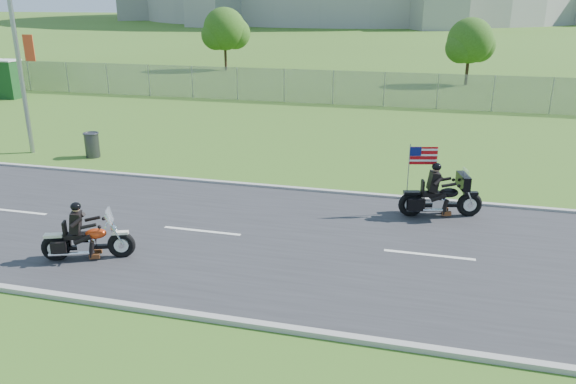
% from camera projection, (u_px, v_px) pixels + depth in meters
% --- Properties ---
extents(ground, '(420.00, 420.00, 0.00)m').
position_uv_depth(ground, '(273.00, 240.00, 14.76)').
color(ground, '#39541A').
rests_on(ground, ground).
extents(road, '(120.00, 8.00, 0.04)m').
position_uv_depth(road, '(273.00, 239.00, 14.75)').
color(road, '#28282B').
rests_on(road, ground).
extents(curb_north, '(120.00, 0.18, 0.12)m').
position_uv_depth(curb_north, '(307.00, 190.00, 18.44)').
color(curb_north, '#9E9B93').
rests_on(curb_north, ground).
extents(curb_south, '(120.00, 0.18, 0.12)m').
position_uv_depth(curb_south, '(216.00, 319.00, 11.03)').
color(curb_south, '#9E9B93').
rests_on(curb_south, ground).
extents(fence, '(60.00, 0.03, 2.00)m').
position_uv_depth(fence, '(284.00, 86.00, 33.90)').
color(fence, gray).
rests_on(fence, ground).
extents(streetlight, '(0.90, 2.46, 10.00)m').
position_uv_depth(streetlight, '(15.00, 8.00, 21.43)').
color(streetlight, gray).
rests_on(streetlight, ground).
extents(porta_toilet_a, '(1.10, 1.10, 2.30)m').
position_uv_depth(porta_toilet_a, '(10.00, 80.00, 35.13)').
color(porta_toilet_a, '#143F18').
rests_on(porta_toilet_a, ground).
extents(tree_fence_near, '(3.52, 3.28, 4.75)m').
position_uv_depth(tree_fence_near, '(470.00, 43.00, 39.82)').
color(tree_fence_near, '#382316').
rests_on(tree_fence_near, ground).
extents(tree_fence_mid, '(3.96, 3.69, 5.30)m').
position_uv_depth(tree_fence_mid, '(225.00, 31.00, 48.10)').
color(tree_fence_mid, '#382316').
rests_on(tree_fence_mid, ground).
extents(motorcycle_lead, '(2.13, 1.07, 1.50)m').
position_uv_depth(motorcycle_lead, '(87.00, 242.00, 13.50)').
color(motorcycle_lead, black).
rests_on(motorcycle_lead, ground).
extents(motorcycle_follow, '(2.39, 1.06, 2.03)m').
position_uv_depth(motorcycle_follow, '(440.00, 198.00, 16.15)').
color(motorcycle_follow, black).
rests_on(motorcycle_follow, ground).
extents(trash_can, '(0.61, 0.61, 0.97)m').
position_uv_depth(trash_can, '(92.00, 145.00, 22.27)').
color(trash_can, '#3A3B40').
rests_on(trash_can, ground).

